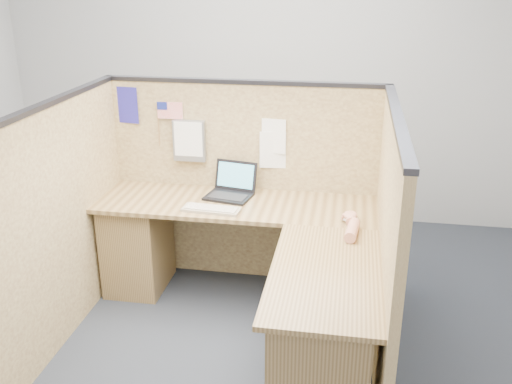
% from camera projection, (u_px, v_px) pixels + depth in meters
% --- Properties ---
extents(floor, '(5.00, 5.00, 0.00)m').
position_uv_depth(floor, '(216.00, 348.00, 3.62)').
color(floor, '#20252E').
rests_on(floor, ground).
extents(wall_back, '(5.00, 0.00, 5.00)m').
position_uv_depth(wall_back, '(270.00, 70.00, 5.18)').
color(wall_back, '#A1A4A6').
rests_on(wall_back, floor).
extents(cubicle_partitions, '(2.06, 1.83, 1.53)m').
position_uv_depth(cubicle_partitions, '(228.00, 211.00, 3.73)').
color(cubicle_partitions, brown).
rests_on(cubicle_partitions, floor).
extents(l_desk, '(1.95, 1.75, 0.73)m').
position_uv_depth(l_desk, '(252.00, 275.00, 3.71)').
color(l_desk, brown).
rests_on(l_desk, floor).
extents(laptop, '(0.35, 0.35, 0.23)m').
position_uv_depth(laptop, '(230.00, 187.00, 4.10)').
color(laptop, black).
rests_on(laptop, l_desk).
extents(keyboard, '(0.40, 0.16, 0.03)m').
position_uv_depth(keyboard, '(211.00, 209.00, 3.83)').
color(keyboard, gray).
rests_on(keyboard, l_desk).
extents(mouse, '(0.11, 0.08, 0.04)m').
position_uv_depth(mouse, '(350.00, 219.00, 3.66)').
color(mouse, silver).
rests_on(mouse, l_desk).
extents(hand_forearm, '(0.11, 0.38, 0.08)m').
position_uv_depth(hand_forearm, '(352.00, 225.00, 3.53)').
color(hand_forearm, tan).
rests_on(hand_forearm, l_desk).
extents(blue_poster, '(0.20, 0.03, 0.27)m').
position_uv_depth(blue_poster, '(125.00, 105.00, 4.17)').
color(blue_poster, navy).
rests_on(blue_poster, cubicle_partitions).
extents(american_flag, '(0.19, 0.01, 0.33)m').
position_uv_depth(american_flag, '(167.00, 112.00, 4.12)').
color(american_flag, olive).
rests_on(american_flag, cubicle_partitions).
extents(file_holder, '(0.24, 0.05, 0.30)m').
position_uv_depth(file_holder, '(189.00, 141.00, 4.16)').
color(file_holder, slate).
rests_on(file_holder, cubicle_partitions).
extents(paper_left, '(0.20, 0.02, 0.25)m').
position_uv_depth(paper_left, '(272.00, 136.00, 4.07)').
color(paper_left, white).
rests_on(paper_left, cubicle_partitions).
extents(paper_right, '(0.21, 0.02, 0.27)m').
position_uv_depth(paper_right, '(274.00, 150.00, 4.10)').
color(paper_right, white).
rests_on(paper_right, cubicle_partitions).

